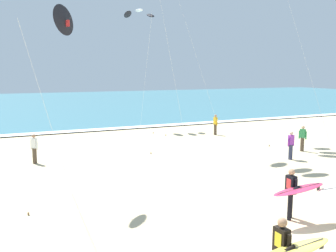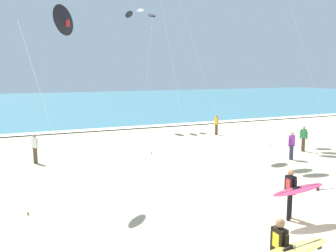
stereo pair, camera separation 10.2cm
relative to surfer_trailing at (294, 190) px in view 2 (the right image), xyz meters
name	(u,v)px [view 2 (the right image)]	position (x,y,z in m)	size (l,w,h in m)	color
ground_plane	(300,251)	(-1.31, -1.70, -1.04)	(160.00, 160.00, 0.00)	#D1BA8E
ocean_water	(51,103)	(-1.31, 51.17, -1.00)	(160.00, 60.00, 0.08)	teal
shoreline_foam	(96,130)	(-1.31, 21.47, -0.96)	(160.00, 1.30, 0.01)	white
surfer_trailing	(294,190)	(0.00, 0.00, 0.00)	(1.96, 0.93, 1.71)	black
surfer_third	(284,250)	(-3.13, -3.09, 0.00)	(1.95, 0.89, 1.71)	black
kite_arc_ivory_mid	(140,14)	(2.88, 21.94, 8.73)	(2.70, 4.61, 10.14)	black
kite_delta_charcoal_far	(64,20)	(-6.13, 5.77, 5.71)	(2.31, 2.21, 7.37)	black
bystander_white_top	(35,148)	(-6.96, 11.71, -0.23)	(0.34, 0.41, 1.59)	#4C3D2D
bystander_green_top	(303,138)	(8.31, 8.10, -0.23)	(0.29, 0.47, 1.59)	#4C3D2D
bystander_purple_top	(292,145)	(6.08, 6.70, -0.23)	(0.50, 0.22, 1.59)	#2D334C
bystander_yellow_top	(216,125)	(6.66, 15.49, -0.23)	(0.22, 0.50, 1.59)	#4C3D2D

